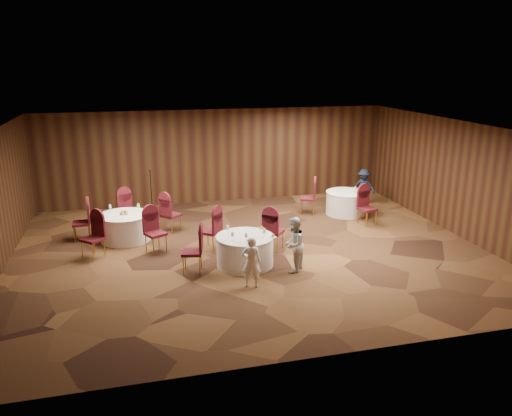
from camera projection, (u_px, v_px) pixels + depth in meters
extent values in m
plane|color=black|center=(250.00, 251.00, 13.03)|extent=(12.00, 12.00, 0.00)
plane|color=silver|center=(250.00, 128.00, 12.12)|extent=(12.00, 12.00, 0.00)
plane|color=black|center=(216.00, 156.00, 17.22)|extent=(12.00, 0.00, 12.00)
plane|color=black|center=(324.00, 269.00, 7.93)|extent=(12.00, 0.00, 12.00)
plane|color=black|center=(458.00, 178.00, 13.98)|extent=(0.00, 10.00, 10.00)
cylinder|color=silver|center=(245.00, 251.00, 12.06)|extent=(1.37, 1.37, 0.72)
cylinder|color=silver|center=(245.00, 237.00, 11.95)|extent=(1.40, 1.40, 0.03)
cylinder|color=silver|center=(125.00, 227.00, 13.74)|extent=(1.36, 1.36, 0.72)
cylinder|color=silver|center=(124.00, 215.00, 13.63)|extent=(1.39, 1.39, 0.03)
cylinder|color=silver|center=(346.00, 203.00, 16.06)|extent=(1.28, 1.28, 0.72)
cylinder|color=silver|center=(347.00, 192.00, 15.96)|extent=(1.31, 1.31, 0.03)
cylinder|color=silver|center=(264.00, 237.00, 11.88)|extent=(0.06, 0.06, 0.01)
cylinder|color=silver|center=(264.00, 235.00, 11.86)|extent=(0.01, 0.01, 0.11)
cone|color=silver|center=(264.00, 231.00, 11.83)|extent=(0.08, 0.08, 0.10)
cylinder|color=silver|center=(246.00, 242.00, 11.57)|extent=(0.06, 0.06, 0.01)
cylinder|color=silver|center=(246.00, 239.00, 11.55)|extent=(0.01, 0.01, 0.11)
cone|color=silver|center=(246.00, 235.00, 11.52)|extent=(0.08, 0.08, 0.10)
cylinder|color=silver|center=(228.00, 234.00, 12.10)|extent=(0.06, 0.06, 0.01)
cylinder|color=silver|center=(228.00, 232.00, 12.08)|extent=(0.01, 0.01, 0.11)
cone|color=silver|center=(228.00, 227.00, 12.05)|extent=(0.08, 0.08, 0.10)
cylinder|color=silver|center=(233.00, 241.00, 11.65)|extent=(0.06, 0.06, 0.01)
cylinder|color=silver|center=(233.00, 238.00, 11.63)|extent=(0.01, 0.01, 0.11)
cone|color=silver|center=(233.00, 234.00, 11.60)|extent=(0.08, 0.08, 0.10)
cylinder|color=white|center=(250.00, 243.00, 11.45)|extent=(0.15, 0.15, 0.01)
sphere|color=#9E6B33|center=(250.00, 242.00, 11.44)|extent=(0.08, 0.08, 0.08)
cylinder|color=white|center=(273.00, 237.00, 11.86)|extent=(0.15, 0.15, 0.01)
sphere|color=#9E6B33|center=(273.00, 235.00, 11.85)|extent=(0.08, 0.08, 0.08)
cylinder|color=white|center=(262.00, 229.00, 12.42)|extent=(0.15, 0.15, 0.01)
sphere|color=#9E6B33|center=(262.00, 228.00, 12.41)|extent=(0.08, 0.08, 0.08)
cylinder|color=silver|center=(139.00, 211.00, 13.91)|extent=(0.06, 0.06, 0.01)
cylinder|color=silver|center=(139.00, 209.00, 13.89)|extent=(0.01, 0.01, 0.11)
cone|color=silver|center=(138.00, 206.00, 13.86)|extent=(0.08, 0.08, 0.10)
cylinder|color=silver|center=(110.00, 212.00, 13.83)|extent=(0.06, 0.06, 0.01)
cylinder|color=silver|center=(110.00, 210.00, 13.81)|extent=(0.01, 0.01, 0.11)
cone|color=silver|center=(110.00, 206.00, 13.78)|extent=(0.08, 0.08, 0.10)
cylinder|color=silver|center=(123.00, 219.00, 13.25)|extent=(0.06, 0.06, 0.01)
cylinder|color=silver|center=(122.00, 217.00, 13.23)|extent=(0.01, 0.01, 0.11)
cone|color=silver|center=(122.00, 213.00, 13.20)|extent=(0.08, 0.08, 0.10)
cylinder|color=brown|center=(124.00, 213.00, 13.62)|extent=(0.22, 0.22, 0.06)
sphere|color=#9E6B33|center=(123.00, 211.00, 13.62)|extent=(0.07, 0.07, 0.07)
sphere|color=#9E6B33|center=(125.00, 211.00, 13.60)|extent=(0.07, 0.07, 0.07)
cylinder|color=silver|center=(355.00, 193.00, 15.75)|extent=(0.06, 0.06, 0.01)
cylinder|color=silver|center=(355.00, 192.00, 15.74)|extent=(0.01, 0.01, 0.11)
cone|color=silver|center=(355.00, 188.00, 15.71)|extent=(0.08, 0.08, 0.10)
cylinder|color=black|center=(153.00, 214.00, 16.14)|extent=(0.24, 0.24, 0.02)
cylinder|color=black|center=(151.00, 192.00, 15.94)|extent=(0.02, 0.02, 1.43)
cylinder|color=black|center=(150.00, 171.00, 15.79)|extent=(0.04, 0.12, 0.04)
imported|color=white|center=(251.00, 262.00, 10.81)|extent=(0.49, 0.38, 1.17)
imported|color=silver|center=(293.00, 245.00, 11.61)|extent=(0.79, 0.82, 1.33)
imported|color=black|center=(363.00, 187.00, 17.09)|extent=(0.92, 0.82, 1.23)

